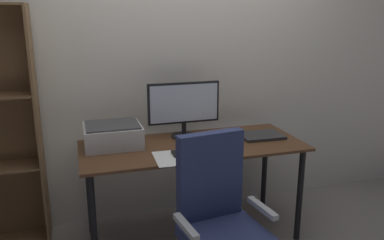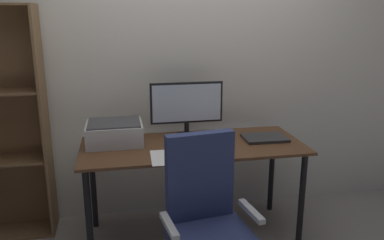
# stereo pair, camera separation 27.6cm
# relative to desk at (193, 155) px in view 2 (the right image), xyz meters

# --- Properties ---
(ground_plane) EXTENTS (12.00, 12.00, 0.00)m
(ground_plane) POSITION_rel_desk_xyz_m (0.00, 0.00, -0.65)
(ground_plane) COLOR gray
(back_wall) EXTENTS (6.40, 0.10, 2.60)m
(back_wall) POSITION_rel_desk_xyz_m (0.00, 0.51, 0.65)
(back_wall) COLOR silver
(back_wall) RESTS_ON ground
(desk) EXTENTS (1.60, 0.68, 0.74)m
(desk) POSITION_rel_desk_xyz_m (0.00, 0.00, 0.00)
(desk) COLOR #56351E
(desk) RESTS_ON ground
(monitor) EXTENTS (0.55, 0.20, 0.42)m
(monitor) POSITION_rel_desk_xyz_m (-0.01, 0.20, 0.33)
(monitor) COLOR black
(monitor) RESTS_ON desk
(keyboard) EXTENTS (0.29, 0.12, 0.02)m
(keyboard) POSITION_rel_desk_xyz_m (-0.05, -0.18, 0.09)
(keyboard) COLOR black
(keyboard) RESTS_ON desk
(mouse) EXTENTS (0.06, 0.10, 0.03)m
(mouse) POSITION_rel_desk_xyz_m (0.16, -0.16, 0.10)
(mouse) COLOR black
(mouse) RESTS_ON desk
(coffee_mug) EXTENTS (0.09, 0.08, 0.09)m
(coffee_mug) POSITION_rel_desk_xyz_m (0.10, -0.03, 0.13)
(coffee_mug) COLOR white
(coffee_mug) RESTS_ON desk
(laptop) EXTENTS (0.33, 0.24, 0.02)m
(laptop) POSITION_rel_desk_xyz_m (0.56, 0.01, 0.10)
(laptop) COLOR #2D2D30
(laptop) RESTS_ON desk
(printer) EXTENTS (0.40, 0.34, 0.16)m
(printer) POSITION_rel_desk_xyz_m (-0.55, 0.14, 0.17)
(printer) COLOR silver
(printer) RESTS_ON desk
(paper_sheet) EXTENTS (0.22, 0.30, 0.00)m
(paper_sheet) POSITION_rel_desk_xyz_m (-0.22, -0.23, 0.09)
(paper_sheet) COLOR white
(paper_sheet) RESTS_ON desk
(office_chair) EXTENTS (0.55, 0.54, 1.01)m
(office_chair) POSITION_rel_desk_xyz_m (-0.06, -0.72, -0.20)
(office_chair) COLOR #B7BABC
(office_chair) RESTS_ON ground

